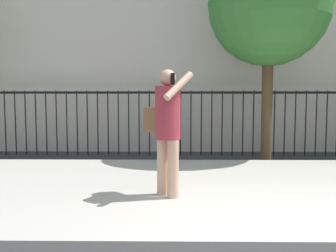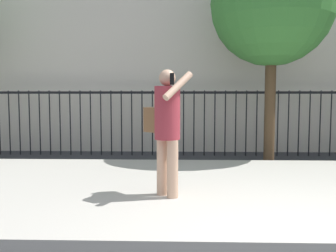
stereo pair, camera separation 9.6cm
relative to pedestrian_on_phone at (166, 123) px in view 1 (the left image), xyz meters
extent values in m
cube|color=#B2ADA3|center=(1.42, 0.60, -1.06)|extent=(28.00, 4.40, 0.15)
cube|color=black|center=(1.42, 4.30, 0.42)|extent=(12.00, 0.04, 0.06)
cylinder|color=black|center=(-4.07, 4.30, -0.33)|extent=(0.03, 0.03, 1.60)
cylinder|color=black|center=(-3.81, 4.30, -0.33)|extent=(0.03, 0.03, 1.60)
cylinder|color=black|center=(-3.56, 4.30, -0.33)|extent=(0.03, 0.03, 1.60)
cylinder|color=black|center=(-3.30, 4.30, -0.33)|extent=(0.03, 0.03, 1.60)
cylinder|color=black|center=(-3.04, 4.30, -0.33)|extent=(0.03, 0.03, 1.60)
cylinder|color=black|center=(-2.79, 4.30, -0.33)|extent=(0.03, 0.03, 1.60)
cylinder|color=black|center=(-2.53, 4.30, -0.33)|extent=(0.03, 0.03, 1.60)
cylinder|color=black|center=(-2.28, 4.30, -0.33)|extent=(0.03, 0.03, 1.60)
cylinder|color=black|center=(-2.02, 4.30, -0.33)|extent=(0.03, 0.03, 1.60)
cylinder|color=black|center=(-1.77, 4.30, -0.33)|extent=(0.03, 0.03, 1.60)
cylinder|color=black|center=(-1.51, 4.30, -0.33)|extent=(0.03, 0.03, 1.60)
cylinder|color=black|center=(-1.26, 4.30, -0.33)|extent=(0.03, 0.03, 1.60)
cylinder|color=black|center=(-1.00, 4.30, -0.33)|extent=(0.03, 0.03, 1.60)
cylinder|color=black|center=(-0.75, 4.30, -0.33)|extent=(0.03, 0.03, 1.60)
cylinder|color=black|center=(-0.49, 4.30, -0.33)|extent=(0.03, 0.03, 1.60)
cylinder|color=black|center=(-0.24, 4.30, -0.33)|extent=(0.03, 0.03, 1.60)
cylinder|color=black|center=(0.02, 4.30, -0.33)|extent=(0.03, 0.03, 1.60)
cylinder|color=black|center=(0.27, 4.30, -0.33)|extent=(0.03, 0.03, 1.60)
cylinder|color=black|center=(0.53, 4.30, -0.33)|extent=(0.03, 0.03, 1.60)
cylinder|color=black|center=(0.79, 4.30, -0.33)|extent=(0.03, 0.03, 1.60)
cylinder|color=black|center=(1.04, 4.30, -0.33)|extent=(0.03, 0.03, 1.60)
cylinder|color=black|center=(1.30, 4.30, -0.33)|extent=(0.03, 0.03, 1.60)
cylinder|color=black|center=(1.55, 4.30, -0.33)|extent=(0.03, 0.03, 1.60)
cylinder|color=black|center=(1.81, 4.30, -0.33)|extent=(0.03, 0.03, 1.60)
cylinder|color=black|center=(2.06, 4.30, -0.33)|extent=(0.03, 0.03, 1.60)
cylinder|color=black|center=(2.32, 4.30, -0.33)|extent=(0.03, 0.03, 1.60)
cylinder|color=black|center=(2.57, 4.30, -0.33)|extent=(0.03, 0.03, 1.60)
cylinder|color=black|center=(2.83, 4.30, -0.33)|extent=(0.03, 0.03, 1.60)
cylinder|color=black|center=(3.08, 4.30, -0.33)|extent=(0.03, 0.03, 1.60)
cylinder|color=black|center=(3.34, 4.30, -0.33)|extent=(0.03, 0.03, 1.60)
cylinder|color=black|center=(3.59, 4.30, -0.33)|extent=(0.03, 0.03, 1.60)
cylinder|color=black|center=(3.85, 4.30, -0.33)|extent=(0.03, 0.03, 1.60)
cylinder|color=tan|center=(0.09, -0.09, -0.60)|extent=(0.15, 0.15, 0.77)
cylinder|color=tan|center=(-0.05, 0.05, -0.60)|extent=(0.15, 0.15, 0.77)
cylinder|color=#992D38|center=(0.02, -0.02, 0.14)|extent=(0.48, 0.48, 0.70)
sphere|color=tan|center=(0.02, -0.02, 0.60)|extent=(0.22, 0.22, 0.22)
cylinder|color=tan|center=(0.16, -0.16, 0.49)|extent=(0.41, 0.41, 0.38)
cylinder|color=tan|center=(-0.12, 0.12, 0.12)|extent=(0.09, 0.09, 0.53)
cube|color=black|center=(0.08, -0.17, 0.58)|extent=(0.06, 0.06, 0.15)
cube|color=brown|center=(-0.17, 0.16, 0.03)|extent=(0.31, 0.31, 0.34)
cylinder|color=#4C3823|center=(2.16, 3.37, 0.22)|extent=(0.24, 0.24, 2.71)
sphere|color=#387A33|center=(2.16, 3.37, 2.31)|extent=(2.64, 2.64, 2.64)
camera|label=1|loc=(0.09, -5.04, 0.39)|focal=40.75mm
camera|label=2|loc=(0.18, -5.03, 0.39)|focal=40.75mm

